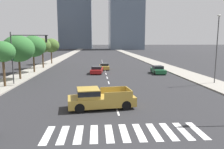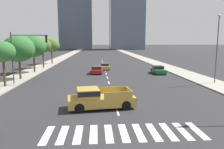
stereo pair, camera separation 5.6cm
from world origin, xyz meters
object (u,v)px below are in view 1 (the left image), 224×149
at_px(sedan_green_0, 158,70).
at_px(street_tree_fourth, 42,46).
at_px(traffic_signal_far, 25,49).
at_px(street_tree_fifth, 51,45).
at_px(sedan_red_1, 97,70).
at_px(sedan_gold_2, 104,66).
at_px(pickup_truck, 98,98).
at_px(street_tree_second, 18,49).
at_px(street_tree_third, 33,46).
at_px(street_lamp_east, 217,45).
at_px(street_tree_nearest, 2,52).

xyz_separation_m(sedan_green_0, street_tree_fourth, (-21.39, 8.84, 4.02)).
bearing_deg(traffic_signal_far, street_tree_fourth, 96.70).
distance_m(traffic_signal_far, street_tree_fifth, 25.73).
bearing_deg(sedan_red_1, sedan_gold_2, -9.62).
distance_m(pickup_truck, sedan_red_1, 19.83).
distance_m(street_tree_second, street_tree_third, 7.09).
bearing_deg(street_tree_third, sedan_gold_2, 17.33).
bearing_deg(street_tree_fourth, street_tree_third, -90.00).
bearing_deg(street_lamp_east, street_tree_second, 169.37).
xyz_separation_m(street_tree_fourth, street_tree_fifth, (-0.00, 8.54, -0.13)).
relative_size(sedan_red_1, traffic_signal_far, 0.73).
relative_size(pickup_truck, sedan_red_1, 1.19).
relative_size(sedan_red_1, street_tree_fourth, 0.79).
height_order(sedan_green_0, street_tree_fifth, street_tree_fifth).
bearing_deg(sedan_gold_2, sedan_green_0, -125.22).
bearing_deg(street_tree_second, street_tree_fourth, 90.00).
relative_size(traffic_signal_far, street_tree_fourth, 1.08).
bearing_deg(street_tree_fifth, street_tree_third, -90.00).
distance_m(sedan_green_0, street_tree_second, 22.23).
height_order(street_tree_third, street_tree_fourth, street_tree_third).
distance_m(street_lamp_east, street_tree_third, 28.65).
bearing_deg(sedan_green_0, traffic_signal_far, -64.33).
relative_size(sedan_green_0, street_tree_nearest, 0.81).
height_order(sedan_red_1, street_tree_nearest, street_tree_nearest).
height_order(sedan_green_0, sedan_red_1, sedan_green_0).
bearing_deg(traffic_signal_far, street_tree_second, 119.46).
relative_size(sedan_red_1, street_tree_fifth, 0.78).
xyz_separation_m(street_tree_nearest, street_tree_fifth, (0.00, 27.33, 0.29)).
height_order(sedan_green_0, street_tree_second, street_tree_second).
height_order(pickup_truck, sedan_green_0, pickup_truck).
height_order(street_tree_nearest, street_tree_fourth, street_tree_fourth).
distance_m(sedan_gold_2, street_tree_second, 16.99).
distance_m(pickup_truck, street_tree_fifth, 38.01).
xyz_separation_m(sedan_gold_2, street_tree_third, (-12.40, -3.87, 4.02)).
xyz_separation_m(traffic_signal_far, street_tree_nearest, (-2.01, -1.68, -0.33)).
bearing_deg(street_tree_third, street_tree_fifth, 90.00).
xyz_separation_m(pickup_truck, sedan_red_1, (-0.03, 19.83, -0.24)).
bearing_deg(street_lamp_east, street_tree_fourth, 144.68).
height_order(sedan_red_1, street_tree_third, street_tree_third).
xyz_separation_m(sedan_gold_2, street_lamp_east, (13.62, -15.85, 4.46)).
distance_m(pickup_truck, street_tree_third, 24.17).
relative_size(sedan_green_0, sedan_gold_2, 1.00).
bearing_deg(traffic_signal_far, street_tree_third, 100.69).
bearing_deg(street_lamp_east, sedan_red_1, 144.88).
bearing_deg(street_tree_fourth, sedan_red_1, -35.59).
bearing_deg(pickup_truck, traffic_signal_far, -57.05).
distance_m(pickup_truck, street_tree_nearest, 14.51).
relative_size(sedan_green_0, street_lamp_east, 0.50).
bearing_deg(sedan_green_0, sedan_gold_2, -122.24).
xyz_separation_m(sedan_red_1, sedan_gold_2, (1.46, 5.24, -0.01)).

